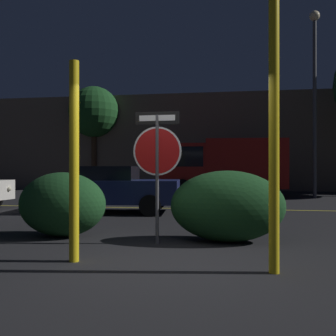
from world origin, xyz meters
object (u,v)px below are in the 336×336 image
yellow_pole_left (74,161)px  passing_car_2 (113,189)px  stop_sign (157,152)px  delivery_truck (218,164)px  street_lamp (315,80)px  yellow_pole_right (274,133)px  hedge_bush_2 (227,206)px  tree_1 (94,113)px  hedge_bush_1 (62,204)px

yellow_pole_left → passing_car_2: bearing=101.8°
stop_sign → delivery_truck: bearing=86.6°
stop_sign → street_lamp: size_ratio=0.27×
stop_sign → yellow_pole_right: bearing=-40.8°
yellow_pole_left → hedge_bush_2: bearing=39.5°
stop_sign → delivery_truck: size_ratio=0.38×
delivery_truck → street_lamp: size_ratio=0.72×
yellow_pole_left → street_lamp: bearing=64.1°
stop_sign → yellow_pole_right: size_ratio=0.66×
hedge_bush_2 → passing_car_2: bearing=129.7°
passing_car_2 → tree_1: tree_1 is taller
street_lamp → tree_1: size_ratio=1.30×
passing_car_2 → delivery_truck: delivery_truck is taller
yellow_pole_right → hedge_bush_1: yellow_pole_right is taller
yellow_pole_left → hedge_bush_2: 2.89m
tree_1 → yellow_pole_left: bearing=-70.9°
hedge_bush_2 → street_lamp: (3.92, 10.71, 4.63)m
stop_sign → delivery_truck: 11.70m
yellow_pole_left → street_lamp: 14.40m
delivery_truck → yellow_pole_left: bearing=169.5°
street_lamp → passing_car_2: bearing=-137.5°
yellow_pole_left → hedge_bush_1: 2.23m
hedge_bush_1 → hedge_bush_2: bearing=-1.0°
hedge_bush_1 → hedge_bush_2: hedge_bush_2 is taller
tree_1 → hedge_bush_2: bearing=-62.4°
passing_car_2 → street_lamp: street_lamp is taller
yellow_pole_left → street_lamp: (6.07, 12.48, 3.85)m
yellow_pole_right → delivery_truck: 13.27m
street_lamp → hedge_bush_1: bearing=-123.6°
stop_sign → hedge_bush_2: (1.21, 0.38, -0.96)m
stop_sign → delivery_truck: (0.83, 11.67, -0.08)m
yellow_pole_left → tree_1: tree_1 is taller
stop_sign → hedge_bush_2: 1.59m
hedge_bush_2 → delivery_truck: 11.33m
stop_sign → yellow_pole_left: (-0.94, -1.39, -0.19)m
yellow_pole_right → street_lamp: bearing=75.2°
hedge_bush_1 → tree_1: (-5.00, 15.55, 4.21)m
yellow_pole_right → hedge_bush_1: 4.38m
stop_sign → yellow_pole_left: bearing=-123.3°
hedge_bush_2 → yellow_pole_left: bearing=-140.5°
hedge_bush_1 → hedge_bush_2: size_ratio=0.84×
yellow_pole_right → street_lamp: 13.56m
yellow_pole_right → delivery_truck: yellow_pole_right is taller
yellow_pole_left → yellow_pole_right: bearing=-3.7°
passing_car_2 → tree_1: (-4.79, 11.57, 4.12)m
yellow_pole_right → tree_1: size_ratio=0.54×
hedge_bush_2 → street_lamp: size_ratio=0.24×
passing_car_2 → stop_sign: bearing=21.6°
yellow_pole_left → passing_car_2: (-1.21, 5.81, -0.71)m
yellow_pole_right → stop_sign: bearing=138.5°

